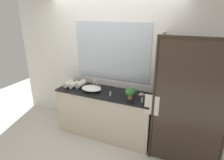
# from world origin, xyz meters

# --- Properties ---
(ground_plane) EXTENTS (8.00, 8.00, 0.00)m
(ground_plane) POSITION_xyz_m (0.00, 0.00, 0.00)
(ground_plane) COLOR silver
(wall_back_with_mirror) EXTENTS (4.40, 0.06, 2.60)m
(wall_back_with_mirror) POSITION_xyz_m (0.00, 0.34, 1.31)
(wall_back_with_mirror) COLOR silver
(wall_back_with_mirror) RESTS_ON ground_plane
(vanity_cabinet) EXTENTS (1.80, 0.58, 0.90)m
(vanity_cabinet) POSITION_xyz_m (0.00, 0.01, 0.45)
(vanity_cabinet) COLOR beige
(vanity_cabinet) RESTS_ON ground_plane
(shower_enclosure) EXTENTS (1.20, 0.59, 2.00)m
(shower_enclosure) POSITION_xyz_m (1.28, -0.19, 1.02)
(shower_enclosure) COLOR #2D2319
(shower_enclosure) RESTS_ON ground_plane
(sink_basin) EXTENTS (0.38, 0.29, 0.08)m
(sink_basin) POSITION_xyz_m (-0.25, -0.05, 0.94)
(sink_basin) COLOR white
(sink_basin) RESTS_ON vanity_cabinet
(faucet) EXTENTS (0.17, 0.14, 0.16)m
(faucet) POSITION_xyz_m (-0.25, 0.13, 0.95)
(faucet) COLOR silver
(faucet) RESTS_ON vanity_cabinet
(potted_plant) EXTENTS (0.18, 0.18, 0.19)m
(potted_plant) POSITION_xyz_m (0.53, -0.09, 1.01)
(potted_plant) COLOR #B77A51
(potted_plant) RESTS_ON vanity_cabinet
(soap_dish) EXTENTS (0.10, 0.07, 0.04)m
(soap_dish) POSITION_xyz_m (0.66, 0.13, 0.91)
(soap_dish) COLOR silver
(soap_dish) RESTS_ON vanity_cabinet
(amenity_bottle_body_wash) EXTENTS (0.03, 0.03, 0.09)m
(amenity_bottle_body_wash) POSITION_xyz_m (0.17, -0.12, 0.94)
(amenity_bottle_body_wash) COLOR white
(amenity_bottle_body_wash) RESTS_ON vanity_cabinet
(amenity_bottle_lotion) EXTENTS (0.03, 0.03, 0.09)m
(amenity_bottle_lotion) POSITION_xyz_m (0.75, -0.15, 0.94)
(amenity_bottle_lotion) COLOR silver
(amenity_bottle_lotion) RESTS_ON vanity_cabinet
(amenity_bottle_shampoo) EXTENTS (0.03, 0.03, 0.07)m
(amenity_bottle_shampoo) POSITION_xyz_m (0.52, 0.20, 0.93)
(amenity_bottle_shampoo) COLOR silver
(amenity_bottle_shampoo) RESTS_ON vanity_cabinet
(rolled_towel_near_edge) EXTENTS (0.12, 0.22, 0.11)m
(rolled_towel_near_edge) POSITION_xyz_m (-0.76, -0.04, 0.96)
(rolled_towel_near_edge) COLOR silver
(rolled_towel_near_edge) RESTS_ON vanity_cabinet
(rolled_towel_middle) EXTENTS (0.10, 0.23, 0.10)m
(rolled_towel_middle) POSITION_xyz_m (-0.65, -0.03, 0.95)
(rolled_towel_middle) COLOR silver
(rolled_towel_middle) RESTS_ON vanity_cabinet
(rolled_towel_far_edge) EXTENTS (0.12, 0.25, 0.12)m
(rolled_towel_far_edge) POSITION_xyz_m (-0.54, 0.04, 0.96)
(rolled_towel_far_edge) COLOR silver
(rolled_towel_far_edge) RESTS_ON vanity_cabinet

